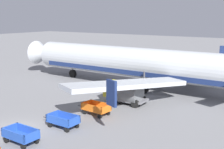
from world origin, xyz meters
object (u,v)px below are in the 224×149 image
airplane (142,64)px  service_truck_beside_carts (119,92)px  baggage_cart_far_end (96,108)px  baggage_cart_fourth_in_row (63,120)px  baggage_cart_third_in_row (21,135)px

airplane → service_truck_beside_carts: 7.07m
baggage_cart_far_end → baggage_cart_fourth_in_row: bearing=-93.6°
baggage_cart_fourth_in_row → service_truck_beside_carts: 8.61m
baggage_cart_fourth_in_row → service_truck_beside_carts: size_ratio=0.80×
baggage_cart_third_in_row → baggage_cart_fourth_in_row: bearing=84.3°
baggage_cart_third_in_row → service_truck_beside_carts: 12.48m
baggage_cart_third_in_row → baggage_cart_far_end: (0.63, 7.90, 0.00)m
airplane → baggage_cart_far_end: 11.65m
baggage_cart_third_in_row → baggage_cart_fourth_in_row: 3.89m
airplane → baggage_cart_fourth_in_row: airplane is taller
airplane → baggage_cart_fourth_in_row: bearing=-85.6°
baggage_cart_fourth_in_row → baggage_cart_third_in_row: bearing=-95.7°
baggage_cart_fourth_in_row → baggage_cart_far_end: (0.25, 4.03, 0.00)m
airplane → baggage_cart_fourth_in_row: 15.57m
airplane → baggage_cart_third_in_row: bearing=-87.7°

